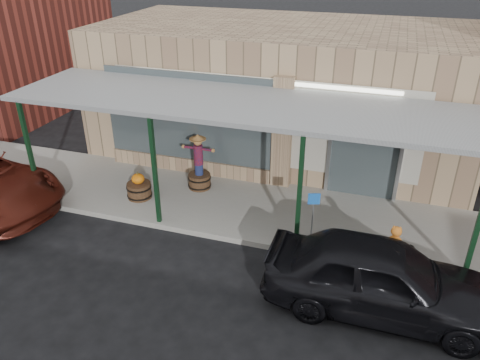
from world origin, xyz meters
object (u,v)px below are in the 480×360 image
(handicap_sign, at_px, (313,212))
(parked_sedan, at_px, (381,277))
(barrel_scarecrow, at_px, (199,170))
(barrel_pumpkin, at_px, (139,188))

(handicap_sign, bearing_deg, parked_sedan, -62.80)
(handicap_sign, bearing_deg, barrel_scarecrow, 135.60)
(barrel_scarecrow, bearing_deg, handicap_sign, -50.09)
(barrel_scarecrow, bearing_deg, barrel_pumpkin, -166.30)
(parked_sedan, bearing_deg, barrel_scarecrow, 56.99)
(barrel_scarecrow, xyz_separation_m, barrel_pumpkin, (-1.39, -1.07, -0.28))
(barrel_scarecrow, xyz_separation_m, handicap_sign, (3.60, -1.78, 0.31))
(handicap_sign, distance_m, parked_sedan, 2.33)
(barrel_pumpkin, xyz_separation_m, handicap_sign, (4.99, -0.71, 0.60))
(barrel_scarecrow, xyz_separation_m, parked_sedan, (5.25, -3.40, 0.07))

